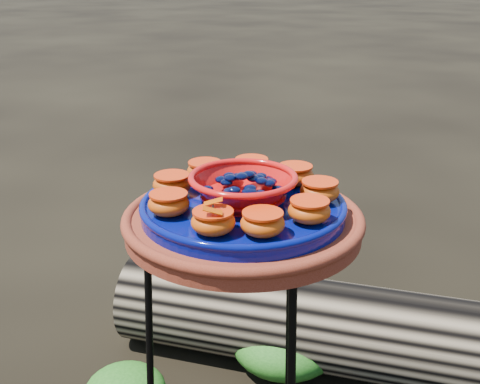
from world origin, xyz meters
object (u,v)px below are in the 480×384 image
Objects in this scene: cobalt_plate at (243,209)px; red_bowl at (243,190)px; plant_stand at (243,376)px; terracotta_saucer at (243,224)px; driftwood_log at (361,332)px.

red_bowl is (0.00, 0.00, 0.04)m from cobalt_plate.
red_bowl is (0.00, 0.00, 0.44)m from plant_stand.
plant_stand is 0.40m from cobalt_plate.
cobalt_plate is 2.00× the size of red_bowl.
cobalt_plate is (0.00, 0.00, 0.03)m from terracotta_saucer.
plant_stand is 0.63m from driftwood_log.
red_bowl reaches higher than cobalt_plate.
red_bowl is at bearing 0.00° from terracotta_saucer.
red_bowl is (0.00, 0.00, 0.07)m from terracotta_saucer.
plant_stand is 3.49× the size of red_bowl.
cobalt_plate reaches higher than plant_stand.
driftwood_log is (0.04, 0.59, -0.61)m from cobalt_plate.
driftwood_log is (0.04, 0.59, -0.21)m from plant_stand.
plant_stand is at bearing 0.00° from red_bowl.
plant_stand is 1.75× the size of cobalt_plate.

